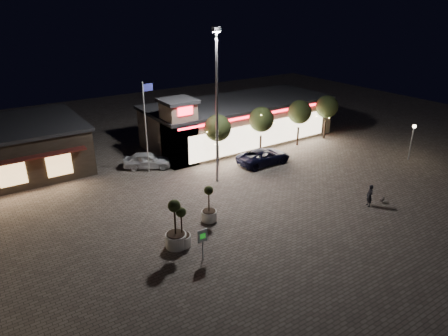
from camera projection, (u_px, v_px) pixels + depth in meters
ground at (257, 230)px, 26.60m from camera, size 90.00×90.00×0.00m
retail_building at (236, 121)px, 42.73m from camera, size 20.40×8.40×6.10m
floodlight_pole at (217, 99)px, 31.03m from camera, size 0.60×0.40×12.38m
flagpole at (146, 120)px, 33.75m from camera, size 0.95×0.10×8.00m
lamp_post_east at (413, 135)px, 37.43m from camera, size 0.36×0.36×3.48m
string_tree_a at (218, 128)px, 35.70m from camera, size 2.42×2.42×4.79m
string_tree_b at (261, 120)px, 38.26m from camera, size 2.42×2.42×4.79m
string_tree_c at (300, 112)px, 40.82m from camera, size 2.42×2.42×4.79m
string_tree_d at (327, 107)px, 42.87m from camera, size 2.42×2.42×4.79m
pickup_truck at (264, 156)px, 37.08m from camera, size 5.23×2.46×1.45m
white_sedan at (148, 160)px, 36.19m from camera, size 4.60×3.64×1.47m
pedestrian at (370, 196)px, 29.37m from camera, size 0.63×0.73×1.68m
dog at (382, 199)px, 30.06m from camera, size 0.54×0.26×0.29m
planter_left at (182, 234)px, 24.60m from camera, size 1.08×1.08×2.66m
planter_mid at (176, 233)px, 24.40m from camera, size 1.32×1.32×3.23m
planter_right at (209, 210)px, 27.43m from camera, size 1.07×1.07×2.62m
valet_sign at (203, 238)px, 23.20m from camera, size 0.63×0.11×1.91m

